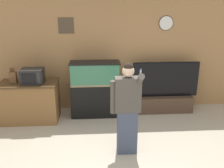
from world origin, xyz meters
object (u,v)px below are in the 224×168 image
(knife_block, at_px, (13,77))
(aquarium_on_stand, at_px, (95,89))
(microwave, at_px, (33,76))
(tv_on_stand, at_px, (165,97))
(counter_island, at_px, (30,101))
(person_standing, at_px, (127,108))

(knife_block, height_order, aquarium_on_stand, aquarium_on_stand)
(knife_block, relative_size, aquarium_on_stand, 0.27)
(microwave, height_order, knife_block, knife_block)
(knife_block, xyz_separation_m, tv_on_stand, (3.42, 0.30, -0.67))
(counter_island, distance_m, person_standing, 2.46)
(counter_island, height_order, microwave, microwave)
(microwave, height_order, person_standing, person_standing)
(tv_on_stand, bearing_deg, aquarium_on_stand, -175.81)
(counter_island, height_order, aquarium_on_stand, aquarium_on_stand)
(aquarium_on_stand, relative_size, tv_on_stand, 0.82)
(aquarium_on_stand, distance_m, person_standing, 1.67)
(counter_island, distance_m, knife_block, 0.65)
(person_standing, bearing_deg, knife_block, 148.71)
(microwave, xyz_separation_m, tv_on_stand, (3.00, 0.33, -0.69))
(tv_on_stand, xyz_separation_m, person_standing, (-1.13, -1.69, 0.50))
(knife_block, distance_m, tv_on_stand, 3.49)
(aquarium_on_stand, relative_size, person_standing, 0.79)
(counter_island, bearing_deg, person_standing, -35.03)
(microwave, xyz_separation_m, person_standing, (1.87, -1.36, -0.20))
(counter_island, xyz_separation_m, aquarium_on_stand, (1.45, 0.18, 0.20))
(counter_island, relative_size, tv_on_stand, 0.80)
(aquarium_on_stand, bearing_deg, microwave, -171.28)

